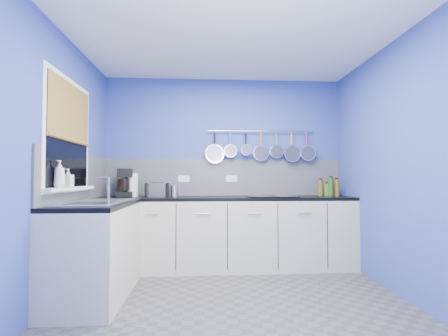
{
  "coord_description": "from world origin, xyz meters",
  "views": [
    {
      "loc": [
        -0.27,
        -2.81,
        1.13
      ],
      "look_at": [
        -0.05,
        0.75,
        1.25
      ],
      "focal_mm": 25.3,
      "sensor_mm": 36.0,
      "label": 1
    }
  ],
  "objects": [
    {
      "name": "floor",
      "position": [
        0.0,
        0.0,
        -0.01
      ],
      "size": [
        3.2,
        3.0,
        0.02
      ],
      "primitive_type": "cube",
      "color": "#47474C",
      "rests_on": "ground"
    },
    {
      "name": "ceiling",
      "position": [
        0.0,
        0.0,
        2.51
      ],
      "size": [
        3.2,
        3.0,
        0.02
      ],
      "primitive_type": "cube",
      "color": "white",
      "rests_on": "ground"
    },
    {
      "name": "wall_back",
      "position": [
        0.0,
        1.51,
        1.25
      ],
      "size": [
        3.2,
        0.02,
        2.5
      ],
      "primitive_type": "cube",
      "color": "#3346A1",
      "rests_on": "ground"
    },
    {
      "name": "wall_front",
      "position": [
        0.0,
        -1.51,
        1.25
      ],
      "size": [
        3.2,
        0.02,
        2.5
      ],
      "primitive_type": "cube",
      "color": "#3346A1",
      "rests_on": "ground"
    },
    {
      "name": "wall_left",
      "position": [
        -1.61,
        0.0,
        1.25
      ],
      "size": [
        0.02,
        3.0,
        2.5
      ],
      "primitive_type": "cube",
      "color": "#3346A1",
      "rests_on": "ground"
    },
    {
      "name": "wall_right",
      "position": [
        1.61,
        0.0,
        1.25
      ],
      "size": [
        0.02,
        3.0,
        2.5
      ],
      "primitive_type": "cube",
      "color": "#3346A1",
      "rests_on": "ground"
    },
    {
      "name": "backsplash_back",
      "position": [
        0.0,
        1.49,
        1.15
      ],
      "size": [
        3.2,
        0.02,
        0.5
      ],
      "primitive_type": "cube",
      "color": "gray",
      "rests_on": "wall_back"
    },
    {
      "name": "backsplash_left",
      "position": [
        -1.59,
        0.6,
        1.15
      ],
      "size": [
        0.02,
        1.8,
        0.5
      ],
      "primitive_type": "cube",
      "color": "gray",
      "rests_on": "wall_left"
    },
    {
      "name": "cabinet_run_back",
      "position": [
        0.0,
        1.2,
        0.43
      ],
      "size": [
        3.2,
        0.6,
        0.86
      ],
      "primitive_type": "cube",
      "color": "beige",
      "rests_on": "ground"
    },
    {
      "name": "worktop_back",
      "position": [
        0.0,
        1.2,
        0.88
      ],
      "size": [
        3.2,
        0.6,
        0.04
      ],
      "primitive_type": "cube",
      "color": "black",
      "rests_on": "cabinet_run_back"
    },
    {
      "name": "cabinet_run_left",
      "position": [
        -1.3,
        0.3,
        0.43
      ],
      "size": [
        0.6,
        1.2,
        0.86
      ],
      "primitive_type": "cube",
      "color": "beige",
      "rests_on": "ground"
    },
    {
      "name": "worktop_left",
      "position": [
        -1.3,
        0.3,
        0.88
      ],
      "size": [
        0.6,
        1.2,
        0.04
      ],
      "primitive_type": "cube",
      "color": "black",
      "rests_on": "cabinet_run_left"
    },
    {
      "name": "window_frame",
      "position": [
        -1.58,
        0.3,
        1.55
      ],
      "size": [
        0.01,
        1.0,
        1.1
      ],
      "primitive_type": "cube",
      "color": "white",
      "rests_on": "wall_left"
    },
    {
      "name": "window_glass",
      "position": [
        -1.57,
        0.3,
        1.55
      ],
      "size": [
        0.01,
        0.9,
        1.0
      ],
      "primitive_type": "cube",
      "color": "black",
      "rests_on": "wall_left"
    },
    {
      "name": "bamboo_blind",
      "position": [
        -1.56,
        0.3,
        1.77
      ],
      "size": [
        0.01,
        0.9,
        0.55
      ],
      "primitive_type": "cube",
      "color": "olive",
      "rests_on": "wall_left"
    },
    {
      "name": "window_sill",
      "position": [
        -1.55,
        0.3,
        1.04
      ],
      "size": [
        0.1,
        0.98,
        0.03
      ],
      "primitive_type": "cube",
      "color": "white",
      "rests_on": "wall_left"
    },
    {
      "name": "sink_unit",
      "position": [
        -1.3,
        0.3,
        0.9
      ],
      "size": [
        0.5,
        0.95,
        0.01
      ],
      "primitive_type": "cube",
      "color": "silver",
      "rests_on": "worktop_left"
    },
    {
      "name": "mixer_tap",
      "position": [
        -1.14,
        0.12,
        1.03
      ],
      "size": [
        0.12,
        0.08,
        0.26
      ],
      "primitive_type": null,
      "color": "silver",
      "rests_on": "worktop_left"
    },
    {
      "name": "socket_left",
      "position": [
        -0.55,
        1.48,
        1.13
      ],
      "size": [
        0.15,
        0.01,
        0.09
      ],
      "primitive_type": "cube",
      "color": "white",
      "rests_on": "backsplash_back"
    },
    {
      "name": "socket_right",
      "position": [
        0.1,
        1.48,
        1.13
      ],
      "size": [
        0.15,
        0.01,
        0.09
      ],
      "primitive_type": "cube",
      "color": "white",
      "rests_on": "backsplash_back"
    },
    {
      "name": "pot_rail",
      "position": [
        0.5,
        1.45,
        1.78
      ],
      "size": [
        1.45,
        0.02,
        0.02
      ],
      "primitive_type": "cylinder",
      "rotation": [
        0.0,
        1.57,
        0.0
      ],
      "color": "silver",
      "rests_on": "wall_back"
    },
    {
      "name": "soap_bottle_a",
      "position": [
        -1.53,
        0.01,
        1.17
      ],
      "size": [
        0.1,
        0.1,
        0.24
      ],
      "primitive_type": "imported",
      "rotation": [
        0.0,
        0.0,
        -0.04
      ],
      "color": "white",
      "rests_on": "window_sill"
    },
    {
      "name": "soap_bottle_b",
      "position": [
        -1.53,
        0.19,
        1.14
      ],
      "size": [
        0.08,
        0.09,
        0.17
      ],
      "primitive_type": "imported",
      "rotation": [
        0.0,
        0.0,
        -0.09
      ],
      "color": "white",
      "rests_on": "window_sill"
    },
    {
      "name": "paper_towel",
      "position": [
        -1.19,
        1.28,
        1.05
      ],
      "size": [
        0.16,
        0.16,
        0.3
      ],
      "primitive_type": "cylinder",
      "rotation": [
        0.0,
        0.0,
        0.23
      ],
      "color": "white",
      "rests_on": "worktop_back"
    },
    {
      "name": "coffee_maker",
      "position": [
        -1.29,
        1.25,
        1.08
      ],
      "size": [
        0.25,
        0.26,
        0.36
      ],
      "primitive_type": null,
      "rotation": [
        0.0,
        0.0,
        0.25
      ],
      "color": "black",
      "rests_on": "worktop_back"
    },
    {
      "name": "toaster",
      "position": [
        -0.86,
        1.23,
        0.99
      ],
      "size": [
        0.31,
        0.23,
        0.18
      ],
      "primitive_type": "cube",
      "rotation": [
        0.0,
        0.0,
        -0.28
      ],
      "color": "silver",
      "rests_on": "worktop_back"
    },
    {
      "name": "canister",
      "position": [
        -0.65,
        1.23,
        0.97
      ],
      "size": [
        0.11,
        0.11,
        0.14
      ],
      "primitive_type": "cylinder",
      "rotation": [
        0.0,
        0.0,
        -0.17
      ],
      "color": "silver",
      "rests_on": "worktop_back"
    },
    {
      "name": "hob",
      "position": [
        0.58,
        1.19,
        0.91
      ],
      "size": [
        0.6,
        0.53,
        0.01
      ],
      "primitive_type": "cube",
      "color": "black",
      "rests_on": "worktop_back"
    },
    {
      "name": "pan_0",
      "position": [
        -0.13,
        1.44,
        1.56
      ],
      "size": [
        0.25,
        0.06,
        0.44
      ],
      "primitive_type": null,
      "color": "silver",
      "rests_on": "pot_rail"
    },
    {
      "name": "pan_1",
      "position": [
        0.08,
        1.44,
        1.6
      ],
      "size": [
        0.18,
        0.08,
        0.37
      ],
      "primitive_type": null,
      "color": "silver",
      "rests_on": "pot_rail"
    },
    {
      "name": "pan_2",
      "position": [
        0.29,
        1.44,
        1.61
      ],
      "size": [
        0.15,
        0.1,
        0.34
      ],
      "primitive_type": null,
      "color": "silver",
      "rests_on": "pot_rail"
    },
    {
      "name": "pan_3",
      "position": [
        0.5,
        1.44,
        1.58
      ],
      "size": [
        0.22,
        0.05,
        0.41
      ],
      "primitive_type": null,
      "color": "silver",
      "rests_on": "pot_rail"
    },
    {
      "name": "pan_4",
      "position": [
        0.71,
        1.44,
        1.59
      ],
      "size": [
        0.18,
        0.06,
        0.37
      ],
      "primitive_type": null,
      "color": "silver",
      "rests_on": "pot_rail"
    },
    {
      "name": "pan_5",
      "position": [
        0.92,
        1.44,
        1.57
      ],
      "size": [
        0.23,
        0.07,
        0.42
      ],
      "primitive_type": null,
      "color": "silver",
      "rests_on": "pot_rail"
    },
    {
      "name": "pan_6",
      "position": [
        1.14,
        1.44,
        1.58
      ],
      "size": [
        0.22,
        0.08,
        0.41
      ],
      "primitive_type": null,
      "color": "silver",
      "rests_on": "pot_rail"
    },
    {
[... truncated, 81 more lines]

